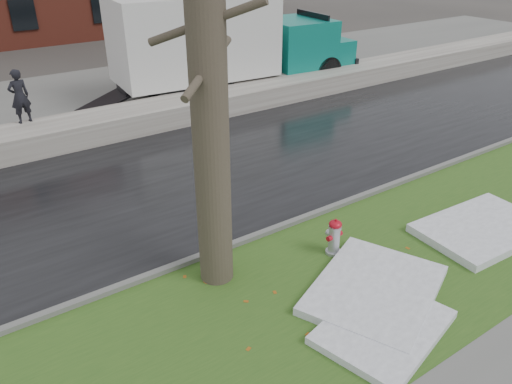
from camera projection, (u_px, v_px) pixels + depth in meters
ground at (310, 251)px, 10.37m from camera, size 120.00×120.00×0.00m
verge at (353, 281)px, 9.45m from camera, size 60.00×4.50×0.04m
road at (204, 173)px, 13.64m from camera, size 60.00×7.00×0.03m
parking_lot at (100, 96)px, 19.84m from camera, size 60.00×9.00×0.03m
curb at (281, 227)px, 11.07m from camera, size 60.00×0.15×0.14m
snowbank at (142, 118)px, 16.53m from camera, size 60.00×1.60×0.75m
fire_hydrant at (334, 235)px, 10.04m from camera, size 0.39×0.34×0.80m
tree at (208, 73)px, 7.73m from camera, size 1.41×1.60×7.77m
box_truck at (224, 42)px, 19.33m from camera, size 11.65×3.41×3.86m
worker at (19, 96)px, 14.69m from camera, size 0.64×0.48×1.61m
snow_patch_near at (375, 289)px, 9.07m from camera, size 3.19×2.89×0.16m
snow_patch_far at (383, 327)px, 8.23m from camera, size 2.53×2.10×0.14m
snow_patch_side at (483, 228)px, 10.90m from camera, size 2.89×1.94×0.18m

